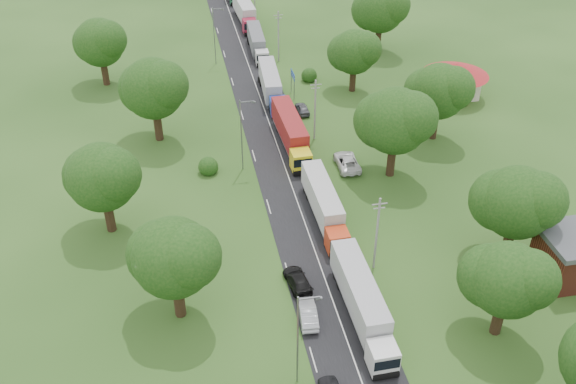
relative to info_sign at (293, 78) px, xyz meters
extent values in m
plane|color=#224216|center=(-5.20, -35.00, -3.00)|extent=(260.00, 260.00, 0.00)
cube|color=black|center=(-5.20, -15.00, -3.00)|extent=(8.00, 200.00, 0.04)
cylinder|color=slate|center=(0.00, -1.20, -1.00)|extent=(0.12, 0.12, 4.00)
cylinder|color=slate|center=(0.00, 1.20, -1.00)|extent=(0.12, 0.12, 4.00)
cube|color=navy|center=(0.00, 0.00, 0.60)|extent=(0.06, 3.00, 1.00)
cube|color=silver|center=(0.00, 0.00, 0.60)|extent=(0.07, 3.10, 0.06)
cylinder|color=gray|center=(0.30, -42.00, 1.50)|extent=(0.24, 0.24, 9.00)
cube|color=gray|center=(0.30, -42.00, 5.30)|extent=(1.60, 0.10, 0.10)
cube|color=gray|center=(0.30, -42.00, 4.80)|extent=(1.20, 0.10, 0.10)
cylinder|color=gray|center=(0.30, -14.00, 1.50)|extent=(0.24, 0.24, 9.00)
cube|color=gray|center=(0.30, -14.00, 5.30)|extent=(1.60, 0.10, 0.10)
cube|color=gray|center=(0.30, -14.00, 4.80)|extent=(1.20, 0.10, 0.10)
cylinder|color=gray|center=(0.30, 14.00, 1.50)|extent=(0.24, 0.24, 9.00)
cube|color=gray|center=(0.30, 14.00, 5.30)|extent=(1.60, 0.10, 0.10)
cube|color=gray|center=(0.30, 14.00, 4.80)|extent=(1.20, 0.10, 0.10)
cylinder|color=slate|center=(-10.70, -55.00, 2.00)|extent=(0.16, 0.16, 10.00)
cube|color=slate|center=(-9.80, -55.00, 6.70)|extent=(1.80, 0.10, 0.10)
cube|color=slate|center=(-9.00, -55.00, 6.55)|extent=(0.50, 0.22, 0.15)
cylinder|color=slate|center=(-10.70, -20.00, 2.00)|extent=(0.16, 0.16, 10.00)
cube|color=slate|center=(-9.80, -20.00, 6.70)|extent=(1.80, 0.10, 0.10)
cube|color=slate|center=(-9.00, -20.00, 6.55)|extent=(0.50, 0.22, 0.15)
cylinder|color=slate|center=(-10.70, 15.00, 2.00)|extent=(0.16, 0.16, 10.00)
cube|color=slate|center=(-9.80, 15.00, 6.70)|extent=(1.80, 0.10, 0.10)
cube|color=slate|center=(-9.00, 15.00, 6.55)|extent=(0.50, 0.22, 0.15)
cylinder|color=#382616|center=(8.80, -53.00, -1.08)|extent=(1.04, 1.04, 3.85)
sphere|color=#14390F|center=(8.80, -53.00, 3.60)|extent=(7.00, 7.00, 7.00)
sphere|color=#14390F|center=(10.05, -54.00, 4.35)|extent=(5.50, 5.50, 5.50)
sphere|color=#14390F|center=(7.80, -51.75, 3.10)|extent=(6.00, 6.00, 6.00)
cylinder|color=#382616|center=(14.80, -43.00, -0.90)|extent=(1.08, 1.08, 4.20)
sphere|color=#14390F|center=(14.80, -43.00, 4.22)|extent=(7.70, 7.70, 7.70)
sphere|color=#14390F|center=(16.18, -44.10, 5.05)|extent=(6.05, 6.05, 6.05)
sphere|color=#14390F|center=(13.70, -41.63, 3.67)|extent=(6.60, 6.60, 6.60)
cylinder|color=#382616|center=(7.80, -25.00, -0.73)|extent=(1.12, 1.12, 4.55)
sphere|color=#14390F|center=(7.80, -25.00, 4.85)|extent=(8.40, 8.40, 8.40)
sphere|color=#14390F|center=(9.30, -26.20, 5.75)|extent=(6.60, 6.60, 6.60)
sphere|color=#14390F|center=(6.60, -23.50, 4.25)|extent=(7.20, 7.20, 7.20)
cylinder|color=#382616|center=(16.80, -17.00, -0.90)|extent=(1.08, 1.08, 4.20)
sphere|color=#14390F|center=(16.80, -17.00, 4.22)|extent=(7.70, 7.70, 7.70)
sphere|color=#14390F|center=(18.18, -18.10, 5.05)|extent=(6.05, 6.05, 6.05)
sphere|color=#14390F|center=(15.70, -15.63, 3.67)|extent=(6.60, 6.60, 6.60)
cylinder|color=#382616|center=(9.80, 0.00, -1.08)|extent=(1.04, 1.04, 3.85)
sphere|color=#14390F|center=(9.80, 0.00, 3.60)|extent=(7.00, 7.00, 7.00)
sphere|color=#14390F|center=(11.05, -1.00, 4.35)|extent=(5.50, 5.50, 5.50)
sphere|color=#14390F|center=(8.80, 1.25, 3.10)|extent=(6.00, 6.00, 6.00)
cylinder|color=#382616|center=(18.80, 15.00, -0.73)|extent=(1.12, 1.12, 4.55)
sphere|color=#14390F|center=(18.80, 15.00, 4.85)|extent=(8.40, 8.40, 8.40)
sphere|color=#14390F|center=(20.30, 13.80, 5.75)|extent=(6.60, 6.60, 6.60)
sphere|color=#14390F|center=(17.60, 16.50, 4.25)|extent=(7.20, 7.20, 7.20)
cylinder|color=#382616|center=(-20.20, -45.00, -0.90)|extent=(1.08, 1.08, 4.20)
sphere|color=#14390F|center=(-20.20, -45.00, 4.22)|extent=(7.70, 7.70, 7.70)
sphere|color=#14390F|center=(-18.82, -46.10, 5.05)|extent=(6.05, 6.05, 6.05)
sphere|color=#14390F|center=(-21.30, -43.63, 3.67)|extent=(6.60, 6.60, 6.60)
cylinder|color=#382616|center=(-27.20, -30.00, -0.90)|extent=(1.08, 1.08, 4.20)
sphere|color=#14390F|center=(-27.20, -30.00, 4.22)|extent=(7.70, 7.70, 7.70)
sphere|color=#14390F|center=(-25.82, -31.10, 5.05)|extent=(6.05, 6.05, 6.05)
sphere|color=#14390F|center=(-28.30, -28.63, 3.67)|extent=(6.60, 6.60, 6.60)
cylinder|color=#382616|center=(-21.20, -10.00, -0.73)|extent=(1.12, 1.12, 4.55)
sphere|color=#14390F|center=(-21.20, -10.00, 4.85)|extent=(8.40, 8.40, 8.40)
sphere|color=#14390F|center=(-19.70, -11.20, 5.75)|extent=(6.60, 6.60, 6.60)
sphere|color=#14390F|center=(-22.40, -8.50, 4.25)|extent=(7.20, 7.20, 7.20)
cylinder|color=#382616|center=(-29.20, 10.00, -0.90)|extent=(1.08, 1.08, 4.20)
sphere|color=#14390F|center=(-29.20, 10.00, 4.22)|extent=(7.70, 7.70, 7.70)
sphere|color=#14390F|center=(-27.82, 8.90, 5.05)|extent=(6.05, 6.05, 6.05)
sphere|color=#14390F|center=(-30.30, 11.37, 3.67)|extent=(6.60, 6.60, 6.60)
cube|color=beige|center=(24.80, -5.00, -1.00)|extent=(7.00, 5.00, 4.00)
cone|color=maroon|center=(24.80, -5.00, 1.90)|extent=(10.08, 10.08, 1.80)
cube|color=silver|center=(-3.11, -55.18, -1.42)|extent=(2.48, 2.48, 2.55)
cube|color=black|center=(-3.11, -56.42, -1.06)|extent=(2.35, 0.05, 1.12)
cube|color=slate|center=(-3.11, -56.36, -2.44)|extent=(2.25, 0.28, 0.36)
cube|color=slate|center=(-3.11, -48.04, -2.24)|extent=(2.49, 11.77, 0.31)
cube|color=#B1B1B6|center=(-3.11, -47.73, -0.40)|extent=(2.70, 12.08, 3.06)
cylinder|color=black|center=(-3.11, -56.10, -2.49)|extent=(2.40, 1.02, 1.02)
cylinder|color=black|center=(-3.11, -54.27, -2.49)|extent=(2.40, 1.02, 1.02)
cylinder|color=black|center=(-3.11, -44.46, -2.49)|extent=(2.40, 1.02, 1.02)
cylinder|color=black|center=(-3.11, -42.93, -2.49)|extent=(2.40, 1.02, 1.02)
cube|color=red|center=(-2.87, -38.66, -1.49)|extent=(2.36, 2.36, 2.44)
cube|color=black|center=(-2.87, -39.84, -1.15)|extent=(2.24, 0.04, 1.07)
cube|color=slate|center=(-2.87, -39.78, -2.47)|extent=(2.15, 0.27, 0.34)
cube|color=slate|center=(-2.87, -31.84, -2.27)|extent=(2.32, 11.22, 0.29)
cube|color=#BCBCBC|center=(-2.87, -31.55, -0.52)|extent=(2.52, 11.52, 2.92)
cylinder|color=black|center=(-2.87, -39.54, -2.51)|extent=(2.29, 0.97, 0.97)
cylinder|color=black|center=(-2.87, -37.78, -2.51)|extent=(2.29, 0.97, 0.97)
cylinder|color=black|center=(-2.87, -28.43, -2.51)|extent=(2.29, 0.97, 0.97)
cylinder|color=black|center=(-2.87, -26.97, -2.51)|extent=(2.29, 0.97, 0.97)
cube|color=yellow|center=(-3.35, -21.96, -1.38)|extent=(2.58, 2.58, 2.61)
cube|color=black|center=(-3.35, -23.23, -1.02)|extent=(2.40, 0.09, 1.15)
cube|color=slate|center=(-3.35, -23.16, -2.43)|extent=(2.30, 0.32, 0.37)
cube|color=slate|center=(-3.35, -14.65, -2.22)|extent=(2.74, 12.07, 0.31)
cube|color=maroon|center=(-3.35, -14.34, -0.34)|extent=(2.96, 12.39, 3.13)
cylinder|color=black|center=(-3.35, -22.90, -2.48)|extent=(2.45, 1.04, 1.04)
cylinder|color=black|center=(-3.35, -21.02, -2.48)|extent=(2.45, 1.04, 1.04)
cylinder|color=black|center=(-3.35, -11.00, -2.48)|extent=(2.45, 1.04, 1.04)
cylinder|color=black|center=(-3.35, -9.43, -2.48)|extent=(2.45, 1.04, 1.04)
cube|color=#193696|center=(-3.46, -6.15, -1.45)|extent=(2.55, 2.55, 2.50)
cube|color=black|center=(-3.46, -7.36, -1.10)|extent=(2.30, 0.16, 1.10)
cube|color=slate|center=(-3.46, -7.30, -2.45)|extent=(2.21, 0.38, 0.35)
cube|color=slate|center=(-3.46, 0.87, -2.25)|extent=(3.00, 11.64, 0.30)
cube|color=#A4A4A9|center=(-3.46, 1.17, -0.45)|extent=(3.22, 11.95, 3.01)
cylinder|color=black|center=(-3.46, -7.05, -2.50)|extent=(2.35, 1.00, 1.00)
cylinder|color=black|center=(-3.46, -5.24, -2.50)|extent=(2.35, 1.00, 1.00)
cylinder|color=black|center=(-3.46, 4.37, -2.50)|extent=(2.35, 1.00, 1.00)
cylinder|color=black|center=(-3.46, 5.88, -2.50)|extent=(2.35, 1.00, 1.00)
cube|color=silver|center=(-2.84, 12.87, -1.57)|extent=(2.32, 2.32, 2.31)
cube|color=black|center=(-2.84, 11.75, -1.25)|extent=(2.12, 0.12, 1.02)
cube|color=slate|center=(-2.84, 11.80, -2.49)|extent=(2.04, 0.34, 0.32)
cube|color=slate|center=(-2.84, 19.33, -2.31)|extent=(2.62, 10.71, 0.28)
cube|color=#5A5D62|center=(-2.84, 19.61, -0.65)|extent=(2.82, 11.00, 2.77)
cylinder|color=black|center=(-2.84, 12.03, -2.54)|extent=(2.17, 0.92, 0.92)
cylinder|color=black|center=(-2.84, 13.70, -2.54)|extent=(2.17, 0.92, 0.92)
cylinder|color=black|center=(-2.84, 22.57, -2.54)|extent=(2.17, 0.92, 0.92)
cylinder|color=black|center=(-2.84, 23.96, -2.54)|extent=(2.17, 0.92, 0.92)
cube|color=maroon|center=(-2.84, 27.85, -1.38)|extent=(2.63, 2.63, 2.62)
cube|color=black|center=(-2.84, 26.58, -1.01)|extent=(2.41, 0.13, 1.15)
cube|color=slate|center=(-2.84, 26.64, -2.43)|extent=(2.32, 0.36, 0.37)
cube|color=slate|center=(-2.84, 35.19, -2.22)|extent=(2.96, 12.16, 0.31)
cube|color=#B3B3B3|center=(-2.84, 35.50, -0.33)|extent=(3.19, 12.49, 3.15)
cylinder|color=black|center=(-2.84, 26.90, -2.48)|extent=(2.47, 1.05, 1.05)
cylinder|color=black|center=(-2.84, 28.79, -2.48)|extent=(2.47, 1.05, 1.05)
cylinder|color=black|center=(-2.84, 38.86, -2.48)|extent=(2.47, 1.05, 1.05)
cylinder|color=black|center=(-2.84, 40.43, -2.48)|extent=(2.47, 1.05, 1.05)
cube|color=slate|center=(-3.41, 44.72, -2.47)|extent=(2.13, 0.38, 0.34)
cylinder|color=black|center=(-3.41, 44.97, -2.52)|extent=(2.26, 0.96, 0.96)
cylinder|color=black|center=(-3.41, 46.70, -2.52)|extent=(2.26, 0.96, 0.96)
imported|color=#AFB2B8|center=(-8.20, -48.00, -2.24)|extent=(1.98, 4.72, 1.51)
imported|color=black|center=(-8.20, -43.20, -2.29)|extent=(2.66, 5.17, 1.43)
imported|color=silver|center=(2.80, -22.17, -2.18)|extent=(2.80, 5.92, 1.63)
imported|color=#505257|center=(0.30, -6.00, -2.30)|extent=(1.76, 4.16, 1.40)
camera|label=1|loc=(-18.51, -90.83, 42.33)|focal=40.00mm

